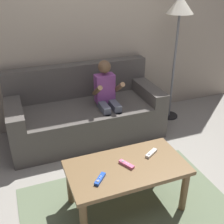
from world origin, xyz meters
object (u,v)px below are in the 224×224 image
(game_remote_blue_near_edge, at_px, (100,179))
(floor_lamp, at_px, (179,15))
(game_remote_pink_center, at_px, (126,164))
(couch, at_px, (85,113))
(person_seated_on_couch, at_px, (107,97))
(coffee_table, at_px, (127,173))
(game_remote_white_far_corner, at_px, (151,153))

(game_remote_blue_near_edge, xyz_separation_m, floor_lamp, (1.48, 1.37, 0.91))
(game_remote_blue_near_edge, relative_size, floor_lamp, 0.08)
(game_remote_blue_near_edge, relative_size, game_remote_pink_center, 0.90)
(couch, xyz_separation_m, game_remote_blue_near_edge, (-0.27, -1.36, 0.16))
(couch, height_order, person_seated_on_couch, person_seated_on_couch)
(coffee_table, relative_size, floor_lamp, 0.62)
(person_seated_on_couch, height_order, coffee_table, person_seated_on_couch)
(game_remote_white_far_corner, bearing_deg, person_seated_on_couch, 91.11)
(game_remote_pink_center, bearing_deg, couch, 89.45)
(game_remote_white_far_corner, distance_m, floor_lamp, 1.80)
(person_seated_on_couch, bearing_deg, coffee_table, -102.08)
(coffee_table, relative_size, game_remote_pink_center, 6.86)
(couch, xyz_separation_m, game_remote_pink_center, (-0.01, -1.27, 0.16))
(game_remote_blue_near_edge, height_order, game_remote_white_far_corner, same)
(person_seated_on_couch, xyz_separation_m, game_remote_blue_near_edge, (-0.50, -1.19, -0.09))
(person_seated_on_couch, xyz_separation_m, coffee_table, (-0.24, -1.10, -0.18))
(couch, relative_size, game_remote_pink_center, 12.58)
(coffee_table, height_order, game_remote_blue_near_edge, game_remote_blue_near_edge)
(couch, relative_size, coffee_table, 1.83)
(coffee_table, distance_m, game_remote_blue_near_edge, 0.28)
(floor_lamp, bearing_deg, couch, -179.55)
(game_remote_white_far_corner, bearing_deg, game_remote_blue_near_edge, -163.60)
(person_seated_on_couch, xyz_separation_m, game_remote_white_far_corner, (0.02, -1.04, -0.09))
(game_remote_white_far_corner, relative_size, floor_lamp, 0.09)
(person_seated_on_couch, relative_size, game_remote_white_far_corner, 6.78)
(couch, height_order, coffee_table, couch)
(couch, height_order, game_remote_blue_near_edge, couch)
(person_seated_on_couch, bearing_deg, game_remote_white_far_corner, -88.89)
(couch, height_order, floor_lamp, floor_lamp)
(couch, distance_m, floor_lamp, 1.61)
(coffee_table, xyz_separation_m, game_remote_white_far_corner, (0.26, 0.07, 0.08))
(couch, distance_m, game_remote_white_far_corner, 1.25)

